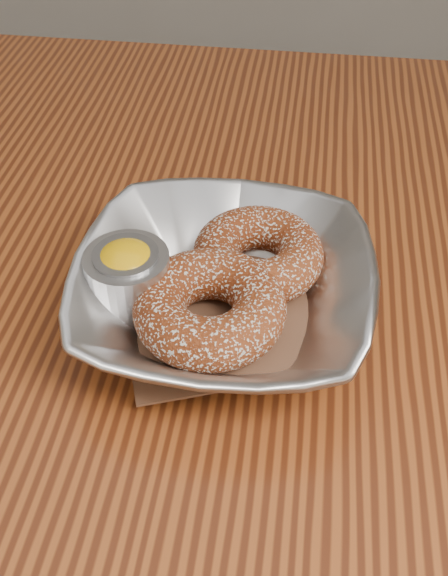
# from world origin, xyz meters

# --- Properties ---
(table) EXTENTS (1.20, 0.80, 0.75)m
(table) POSITION_xyz_m (0.00, 0.00, 0.65)
(table) COLOR brown
(table) RESTS_ON ground_plane
(serving_bowl) EXTENTS (0.21, 0.21, 0.05)m
(serving_bowl) POSITION_xyz_m (0.07, -0.05, 0.78)
(serving_bowl) COLOR #B3B5BA
(serving_bowl) RESTS_ON table
(parchment) EXTENTS (0.19, 0.19, 0.00)m
(parchment) POSITION_xyz_m (0.07, -0.05, 0.76)
(parchment) COLOR brown
(parchment) RESTS_ON table
(donut_back) EXTENTS (0.10, 0.10, 0.03)m
(donut_back) POSITION_xyz_m (0.09, -0.01, 0.78)
(donut_back) COLOR maroon
(donut_back) RESTS_ON parchment
(donut_front) EXTENTS (0.13, 0.13, 0.04)m
(donut_front) POSITION_xyz_m (0.06, -0.07, 0.78)
(donut_front) COLOR maroon
(donut_front) RESTS_ON parchment
(ramekin) EXTENTS (0.06, 0.06, 0.05)m
(ramekin) POSITION_xyz_m (-0.00, -0.06, 0.78)
(ramekin) COLOR #B3B5BA
(ramekin) RESTS_ON table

